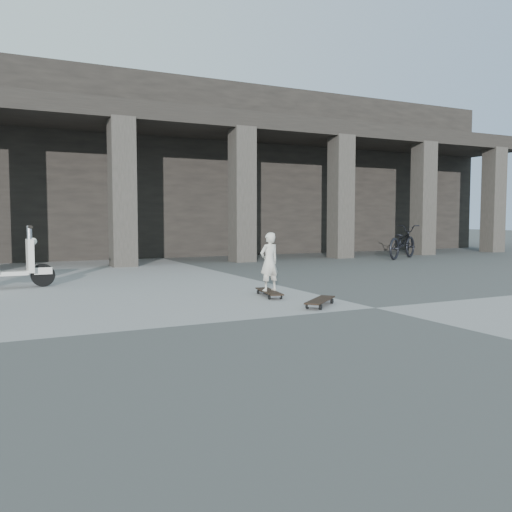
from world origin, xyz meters
name	(u,v)px	position (x,y,z in m)	size (l,w,h in m)	color
ground	(375,308)	(0.00, 0.00, 0.00)	(90.00, 90.00, 0.00)	#464644
colonnade	(139,171)	(0.00, 13.77, 3.03)	(28.00, 8.82, 6.00)	black
longboard	(269,292)	(-0.86, 1.73, 0.08)	(0.39, 0.98, 0.10)	black
skateboard_spare	(320,301)	(-0.64, 0.49, 0.08)	(0.82, 0.74, 0.10)	black
child	(269,262)	(-0.86, 1.73, 0.59)	(0.36, 0.23, 0.98)	beige
bicycle	(402,242)	(6.92, 7.30, 0.54)	(0.72, 2.07, 1.09)	black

